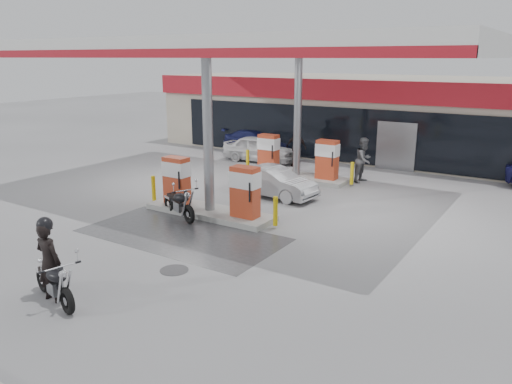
# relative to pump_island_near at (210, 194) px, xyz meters

# --- Properties ---
(ground) EXTENTS (90.00, 90.00, 0.00)m
(ground) POSITION_rel_pump_island_near_xyz_m (0.00, -2.00, -0.71)
(ground) COLOR gray
(ground) RESTS_ON ground
(wet_patch) EXTENTS (6.00, 3.00, 0.00)m
(wet_patch) POSITION_rel_pump_island_near_xyz_m (0.50, -2.00, -0.71)
(wet_patch) COLOR #4C4C4F
(wet_patch) RESTS_ON ground
(drain_cover) EXTENTS (0.70, 0.70, 0.01)m
(drain_cover) POSITION_rel_pump_island_near_xyz_m (2.00, -4.00, -0.71)
(drain_cover) COLOR #38383A
(drain_cover) RESTS_ON ground
(store_building) EXTENTS (22.00, 8.22, 4.00)m
(store_building) POSITION_rel_pump_island_near_xyz_m (0.01, 13.94, 1.30)
(store_building) COLOR beige
(store_building) RESTS_ON ground
(canopy) EXTENTS (16.00, 10.02, 5.51)m
(canopy) POSITION_rel_pump_island_near_xyz_m (0.00, 3.00, 4.56)
(canopy) COLOR silver
(canopy) RESTS_ON ground
(pump_island_near) EXTENTS (5.14, 1.30, 1.78)m
(pump_island_near) POSITION_rel_pump_island_near_xyz_m (0.00, 0.00, 0.00)
(pump_island_near) COLOR #9E9E99
(pump_island_near) RESTS_ON ground
(pump_island_far) EXTENTS (5.14, 1.30, 1.78)m
(pump_island_far) POSITION_rel_pump_island_near_xyz_m (0.00, 6.00, 0.00)
(pump_island_far) COLOR #9E9E99
(pump_island_far) RESTS_ON ground
(main_motorcycle) EXTENTS (1.88, 0.88, 0.98)m
(main_motorcycle) POSITION_rel_pump_island_near_xyz_m (1.03, -6.60, -0.28)
(main_motorcycle) COLOR black
(main_motorcycle) RESTS_ON ground
(biker_main) EXTENTS (0.66, 0.46, 1.75)m
(biker_main) POSITION_rel_pump_island_near_xyz_m (0.85, -6.55, 0.16)
(biker_main) COLOR black
(biker_main) RESTS_ON ground
(parked_motorcycle) EXTENTS (1.93, 1.10, 1.05)m
(parked_motorcycle) POSITION_rel_pump_island_near_xyz_m (-0.60, -0.81, -0.25)
(parked_motorcycle) COLOR black
(parked_motorcycle) RESTS_ON ground
(sedan_white) EXTENTS (3.82, 1.75, 1.27)m
(sedan_white) POSITION_rel_pump_island_near_xyz_m (-3.24, 8.20, -0.08)
(sedan_white) COLOR silver
(sedan_white) RESTS_ON ground
(attendant) EXTENTS (0.82, 0.99, 1.85)m
(attendant) POSITION_rel_pump_island_near_xyz_m (2.59, 7.00, 0.22)
(attendant) COLOR #535458
(attendant) RESTS_ON ground
(hatchback_silver) EXTENTS (3.49, 1.48, 1.12)m
(hatchback_silver) POSITION_rel_pump_island_near_xyz_m (0.62, 3.03, -0.15)
(hatchback_silver) COLOR #9A9DA1
(hatchback_silver) RESTS_ON ground
(parked_car_left) EXTENTS (4.56, 2.63, 1.24)m
(parked_car_left) POSITION_rel_pump_island_near_xyz_m (-4.50, 10.00, -0.09)
(parked_car_left) COLOR #171C4F
(parked_car_left) RESTS_ON ground
(biker_walking) EXTENTS (1.06, 0.46, 1.80)m
(biker_walking) POSITION_rel_pump_island_near_xyz_m (-1.21, 8.20, 0.19)
(biker_walking) COLOR black
(biker_walking) RESTS_ON ground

